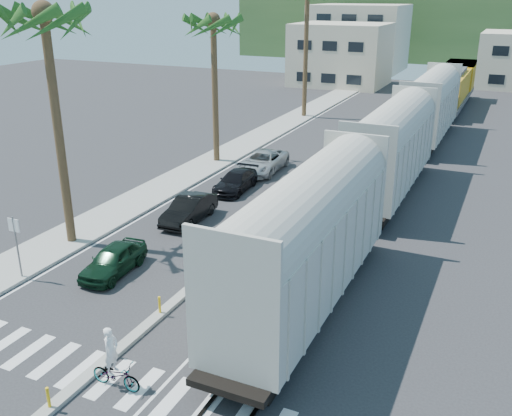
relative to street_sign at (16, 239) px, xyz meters
The scene contains 16 objects.
ground 7.82m from the street_sign, 15.32° to the right, with size 140.00×140.00×0.00m, color #28282B.
sidewalk 23.11m from the street_sign, 92.99° to the left, with size 3.00×90.00×0.15m, color gray.
rails 28.83m from the street_sign, 64.68° to the left, with size 1.56×100.00×0.06m.
median 19.48m from the street_sign, 67.88° to the left, with size 0.45×60.00×0.85m.
crosswalk 8.55m from the street_sign, 28.72° to the right, with size 14.00×2.20×0.01m, color silver.
lane_markings 23.65m from the street_sign, 77.38° to the left, with size 9.42×90.00×0.01m.
freight_train 26.67m from the street_sign, 62.52° to the left, with size 3.00×60.94×5.85m.
palm_trees 22.52m from the street_sign, 92.21° to the left, with size 3.50×37.20×13.75m.
street_sign is the anchor object (origin of this frame).
buildings 69.70m from the street_sign, 89.27° to the left, with size 38.00×27.00×10.00m.
hillside 98.35m from the street_sign, 85.74° to the left, with size 80.00×20.00×12.00m, color #385628.
car_lead 4.23m from the street_sign, 33.12° to the left, with size 1.87×4.01×1.33m, color black.
car_second 9.64m from the street_sign, 70.20° to the left, with size 1.68×4.37×1.42m, color black.
car_third 15.13m from the street_sign, 77.55° to the left, with size 1.95×4.39×1.25m, color black.
car_rear 19.52m from the street_sign, 80.72° to the left, with size 2.61×5.32×1.45m, color #B2B5B8.
cyclist 9.53m from the street_sign, 26.64° to the right, with size 0.77×1.83×2.19m.
Camera 1 is at (11.61, -14.13, 12.03)m, focal length 40.00 mm.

